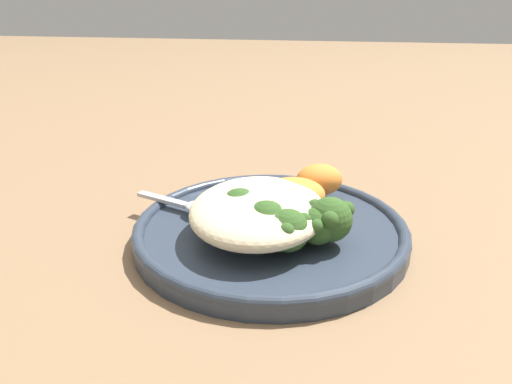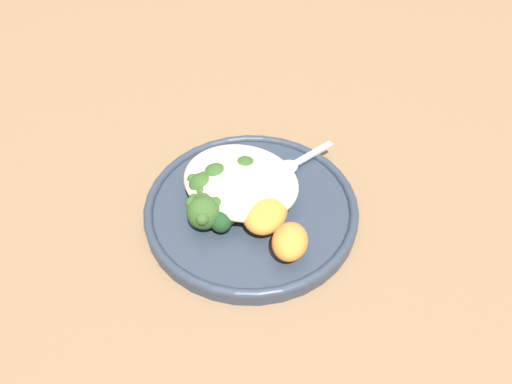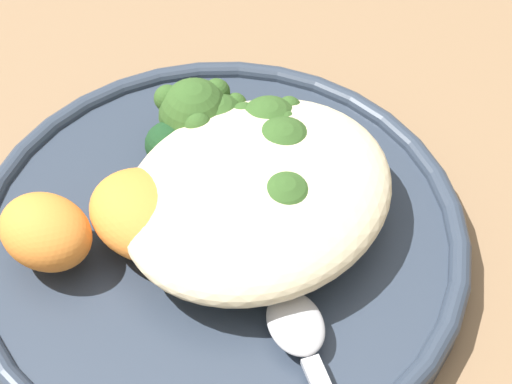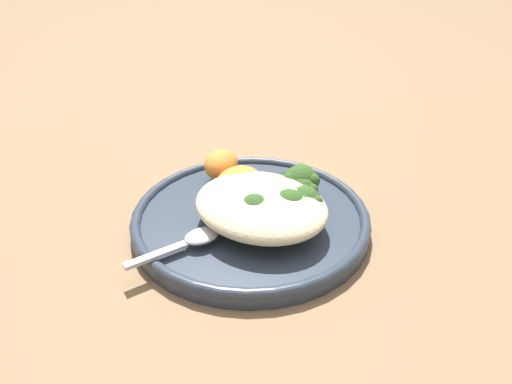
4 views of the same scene
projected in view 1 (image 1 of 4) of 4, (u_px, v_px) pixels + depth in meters
The scene contains 15 objects.
ground_plane at pixel (260, 244), 0.49m from camera, with size 4.00×4.00×0.00m, color #846647.
plate at pixel (271, 230), 0.49m from camera, with size 0.27×0.27×0.02m.
quinoa_mound at pixel (257, 210), 0.46m from camera, with size 0.15×0.13×0.04m, color beige.
broccoli_stalk_0 at pixel (235, 205), 0.49m from camera, with size 0.05×0.09×0.03m.
broccoli_stalk_1 at pixel (246, 209), 0.47m from camera, with size 0.08×0.07×0.04m.
broccoli_stalk_2 at pixel (249, 219), 0.46m from camera, with size 0.09×0.06×0.03m.
broccoli_stalk_3 at pixel (268, 222), 0.44m from camera, with size 0.09×0.04×0.04m.
broccoli_stalk_4 at pixel (281, 229), 0.44m from camera, with size 0.09×0.04×0.03m.
broccoli_stalk_5 at pixel (286, 227), 0.44m from camera, with size 0.12×0.05×0.04m.
broccoli_stalk_6 at pixel (306, 221), 0.45m from camera, with size 0.09×0.08×0.03m.
broccoli_stalk_7 at pixel (325, 218), 0.45m from camera, with size 0.08×0.09×0.04m.
sweet_potato_chunk_0 at pixel (319, 180), 0.54m from camera, with size 0.05×0.04×0.03m, color orange.
sweet_potato_chunk_1 at pixel (293, 195), 0.51m from camera, with size 0.07×0.05×0.03m, color orange.
kale_tuft at pixel (315, 217), 0.46m from camera, with size 0.05×0.05×0.03m.
spoon at pixel (193, 206), 0.51m from camera, with size 0.05×0.10×0.01m.
Camera 1 is at (-0.43, -0.07, 0.23)m, focal length 35.00 mm.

